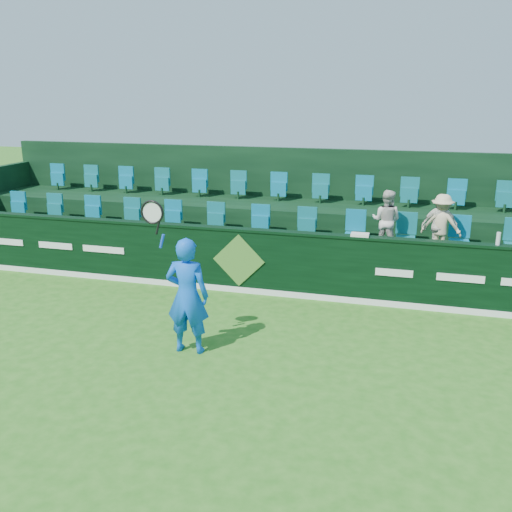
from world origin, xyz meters
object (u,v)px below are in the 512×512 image
(tennis_player, at_px, (187,295))
(drinks_bottle, at_px, (498,239))
(spectator_right, at_px, (441,224))
(towel, at_px, (360,235))
(spectator_left, at_px, (386,220))
(spectator_middle, at_px, (440,225))

(tennis_player, bearing_deg, drinks_bottle, 31.39)
(spectator_right, bearing_deg, towel, 48.17)
(tennis_player, height_order, spectator_right, tennis_player)
(drinks_bottle, bearing_deg, spectator_right, 130.11)
(tennis_player, height_order, drinks_bottle, tennis_player)
(spectator_left, xyz_separation_m, spectator_right, (1.10, 0.00, -0.02))
(drinks_bottle, bearing_deg, spectator_middle, 131.08)
(tennis_player, relative_size, drinks_bottle, 10.55)
(spectator_right, distance_m, towel, 1.89)
(spectator_left, bearing_deg, drinks_bottle, 164.94)
(spectator_middle, bearing_deg, towel, 30.16)
(tennis_player, relative_size, towel, 7.29)
(spectator_left, height_order, drinks_bottle, spectator_left)
(spectator_middle, bearing_deg, drinks_bottle, 124.36)
(tennis_player, xyz_separation_m, spectator_right, (3.90, 4.08, 0.47))
(towel, bearing_deg, drinks_bottle, 0.00)
(tennis_player, distance_m, towel, 3.82)
(tennis_player, distance_m, drinks_bottle, 5.70)
(spectator_right, height_order, drinks_bottle, spectator_right)
(tennis_player, height_order, towel, tennis_player)
(spectator_left, bearing_deg, spectator_middle, -166.34)
(spectator_right, xyz_separation_m, drinks_bottle, (0.94, -1.12, 0.05))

